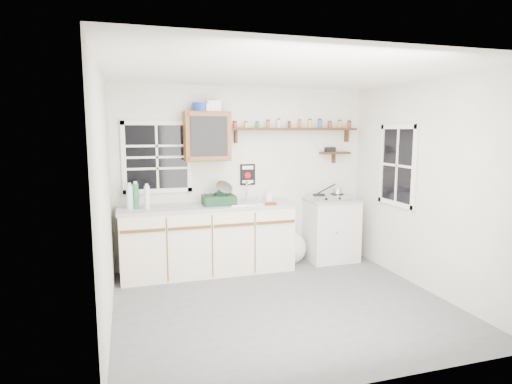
% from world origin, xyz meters
% --- Properties ---
extents(room, '(3.64, 3.24, 2.54)m').
position_xyz_m(room, '(0.00, 0.00, 1.25)').
color(room, '#525255').
rests_on(room, ground).
extents(main_cabinet, '(2.31, 0.63, 0.92)m').
position_xyz_m(main_cabinet, '(-0.58, 1.30, 0.46)').
color(main_cabinet, beige).
rests_on(main_cabinet, floor).
extents(right_cabinet, '(0.73, 0.57, 0.91)m').
position_xyz_m(right_cabinet, '(1.25, 1.32, 0.46)').
color(right_cabinet, silver).
rests_on(right_cabinet, floor).
extents(sink, '(0.52, 0.44, 0.29)m').
position_xyz_m(sink, '(-0.05, 1.30, 0.93)').
color(sink, '#B6B7BB').
rests_on(sink, main_cabinet).
extents(upper_cabinet, '(0.60, 0.32, 0.65)m').
position_xyz_m(upper_cabinet, '(-0.55, 1.44, 1.82)').
color(upper_cabinet, brown).
rests_on(upper_cabinet, wall_back).
extents(upper_cabinet_clutter, '(0.37, 0.24, 0.14)m').
position_xyz_m(upper_cabinet_clutter, '(-0.56, 1.44, 2.21)').
color(upper_cabinet_clutter, '#182E9C').
rests_on(upper_cabinet_clutter, upper_cabinet).
extents(spice_shelf, '(1.91, 0.18, 0.34)m').
position_xyz_m(spice_shelf, '(0.74, 1.51, 1.93)').
color(spice_shelf, '#321E0E').
rests_on(spice_shelf, wall_back).
extents(secondary_shelf, '(0.45, 0.16, 0.24)m').
position_xyz_m(secondary_shelf, '(1.36, 1.52, 1.58)').
color(secondary_shelf, '#321E0E').
rests_on(secondary_shelf, wall_back).
extents(warning_sign, '(0.22, 0.02, 0.30)m').
position_xyz_m(warning_sign, '(0.05, 1.59, 1.28)').
color(warning_sign, black).
rests_on(warning_sign, wall_back).
extents(window_back, '(0.93, 0.03, 0.98)m').
position_xyz_m(window_back, '(-1.20, 1.59, 1.55)').
color(window_back, black).
rests_on(window_back, wall_back).
extents(window_right, '(0.03, 0.78, 1.08)m').
position_xyz_m(window_right, '(1.79, 0.55, 1.45)').
color(window_right, black).
rests_on(window_right, wall_back).
extents(water_bottles, '(0.29, 0.12, 0.35)m').
position_xyz_m(water_bottles, '(-1.48, 1.31, 1.08)').
color(water_bottles, silver).
rests_on(water_bottles, main_cabinet).
extents(dish_rack, '(0.42, 0.33, 0.32)m').
position_xyz_m(dish_rack, '(-0.41, 1.30, 1.02)').
color(dish_rack, '#10321C').
rests_on(dish_rack, main_cabinet).
extents(soap_bottle, '(0.09, 0.09, 0.17)m').
position_xyz_m(soap_bottle, '(0.31, 1.41, 1.01)').
color(soap_bottle, silver).
rests_on(soap_bottle, main_cabinet).
extents(rag, '(0.16, 0.14, 0.02)m').
position_xyz_m(rag, '(0.23, 1.10, 0.93)').
color(rag, maroon).
rests_on(rag, main_cabinet).
extents(hotplate, '(0.60, 0.34, 0.08)m').
position_xyz_m(hotplate, '(1.18, 1.31, 0.95)').
color(hotplate, '#B6B7BB').
rests_on(hotplate, right_cabinet).
extents(saucepan, '(0.34, 0.15, 0.15)m').
position_xyz_m(saucepan, '(1.32, 1.31, 1.03)').
color(saucepan, '#B6B7BB').
rests_on(saucepan, hotplate).
extents(trash_bag, '(0.43, 0.39, 0.50)m').
position_xyz_m(trash_bag, '(0.65, 1.40, 0.21)').
color(trash_bag, silver).
rests_on(trash_bag, floor).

